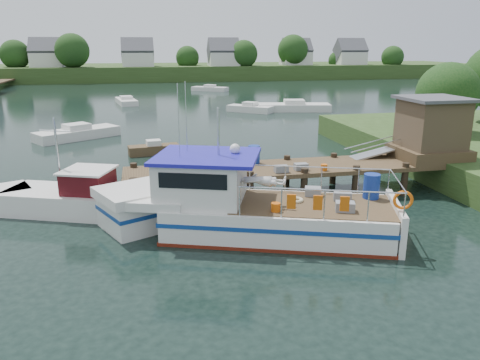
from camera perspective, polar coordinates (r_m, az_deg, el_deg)
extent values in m
plane|color=black|center=(22.16, 1.73, -2.03)|extent=(160.00, 160.00, 0.00)
cylinder|color=#332114|center=(33.02, 23.52, 5.41)|extent=(0.50, 0.50, 3.05)
sphere|color=#1E3F16|center=(32.71, 24.00, 9.60)|extent=(3.90, 3.90, 3.90)
cube|color=#314B1F|center=(104.72, -9.44, 12.88)|extent=(140.00, 24.00, 3.00)
cylinder|color=#332114|center=(102.19, -25.53, 11.89)|extent=(0.60, 0.60, 4.20)
sphere|color=#1E3F16|center=(102.09, -25.74, 13.62)|extent=(5.54, 5.54, 5.54)
cylinder|color=#332114|center=(96.31, -19.58, 12.52)|extent=(0.60, 0.60, 4.80)
sphere|color=#1E3F16|center=(96.21, -19.78, 14.63)|extent=(6.34, 6.34, 6.34)
cylinder|color=#332114|center=(97.61, -12.83, 12.54)|extent=(0.60, 0.60, 3.00)
sphere|color=#1E3F16|center=(97.51, -12.91, 13.84)|extent=(3.96, 3.96, 3.96)
cylinder|color=#332114|center=(100.09, -6.37, 13.08)|extent=(0.60, 0.60, 3.60)
sphere|color=#1E3F16|center=(99.99, -6.42, 14.61)|extent=(4.75, 4.75, 4.75)
cylinder|color=#332114|center=(97.86, 0.47, 13.29)|extent=(0.60, 0.60, 4.20)
sphere|color=#1E3F16|center=(97.76, 0.47, 15.11)|extent=(5.54, 5.54, 5.54)
cylinder|color=#332114|center=(102.68, 6.40, 13.49)|extent=(0.60, 0.60, 4.80)
sphere|color=#1E3F16|center=(102.58, 6.46, 15.47)|extent=(6.34, 6.34, 6.34)
cylinder|color=#332114|center=(108.49, 11.72, 12.92)|extent=(0.60, 0.60, 3.00)
sphere|color=#1E3F16|center=(108.41, 11.78, 14.09)|extent=(3.96, 3.96, 3.96)
cylinder|color=#332114|center=(109.80, 17.98, 12.68)|extent=(0.60, 0.60, 3.60)
sphere|color=#1E3F16|center=(109.71, 18.10, 14.06)|extent=(4.75, 4.75, 4.75)
cube|color=silver|center=(99.95, -22.37, 13.27)|extent=(6.00, 5.00, 3.00)
cube|color=#47474C|center=(99.91, -22.49, 14.36)|extent=(6.20, 5.09, 5.09)
cube|color=silver|center=(97.50, -12.32, 14.04)|extent=(6.00, 5.00, 3.00)
cube|color=#47474C|center=(97.46, -12.39, 15.15)|extent=(6.20, 5.09, 5.09)
cube|color=silver|center=(97.99, -2.02, 14.39)|extent=(6.00, 5.00, 3.00)
cube|color=#47474C|center=(97.95, -2.03, 15.50)|extent=(6.20, 5.09, 5.09)
cube|color=silver|center=(103.88, 6.79, 14.39)|extent=(6.00, 5.00, 3.00)
cube|color=#47474C|center=(103.85, 6.83, 15.44)|extent=(6.20, 5.09, 5.09)
cube|color=silver|center=(107.39, 13.24, 14.14)|extent=(6.00, 5.00, 3.00)
cube|color=#47474C|center=(107.35, 13.30, 15.15)|extent=(6.20, 5.09, 5.09)
cube|color=#4C3A24|center=(22.34, 6.75, 1.49)|extent=(16.00, 3.00, 0.20)
cylinder|color=black|center=(20.15, -12.75, -2.36)|extent=(0.32, 0.32, 1.90)
cylinder|color=black|center=(22.64, -12.72, -0.31)|extent=(0.32, 0.32, 1.90)
cylinder|color=black|center=(20.25, -5.67, -1.94)|extent=(0.32, 0.32, 1.90)
cylinder|color=black|center=(22.72, -6.41, 0.05)|extent=(0.32, 0.32, 1.90)
cylinder|color=black|center=(20.65, 1.24, -1.50)|extent=(0.32, 0.32, 1.90)
cylinder|color=black|center=(23.08, -0.23, 0.41)|extent=(0.32, 0.32, 1.90)
cylinder|color=black|center=(21.33, 7.80, -1.07)|extent=(0.32, 0.32, 1.90)
cylinder|color=black|center=(23.69, 5.70, 0.74)|extent=(0.32, 0.32, 1.90)
cylinder|color=black|center=(22.28, 13.87, -0.65)|extent=(0.32, 0.32, 1.90)
cylinder|color=black|center=(24.55, 11.28, 1.05)|extent=(0.32, 0.32, 1.90)
cylinder|color=black|center=(23.46, 19.38, -0.27)|extent=(0.32, 0.32, 1.90)
cylinder|color=black|center=(25.62, 16.43, 1.33)|extent=(0.32, 0.32, 1.90)
cylinder|color=black|center=(24.83, 24.33, 0.08)|extent=(0.32, 0.32, 1.90)
cylinder|color=black|center=(26.89, 21.14, 1.57)|extent=(0.32, 0.32, 1.90)
cube|color=#4C3A24|center=(25.33, 21.99, 3.09)|extent=(3.20, 3.00, 0.60)
cube|color=#4A3A29|center=(25.08, 22.32, 6.20)|extent=(2.60, 2.60, 2.40)
cube|color=#47474C|center=(24.92, 22.64, 9.14)|extent=(3.00, 3.00, 0.15)
cube|color=#A5A8AD|center=(24.91, 16.43, 3.29)|extent=(3.34, 0.90, 0.79)
cylinder|color=silver|center=(24.47, 16.96, 4.22)|extent=(3.34, 0.05, 0.76)
cylinder|color=silver|center=(25.16, 16.10, 4.60)|extent=(3.34, 0.05, 0.76)
cube|color=slate|center=(21.05, 5.05, 1.36)|extent=(0.60, 0.40, 0.30)
cube|color=slate|center=(21.54, 7.44, 1.63)|extent=(0.60, 0.40, 0.30)
cylinder|color=#D2580C|center=(21.62, 10.21, 1.53)|extent=(0.30, 0.30, 0.28)
cylinder|color=navy|center=(22.56, 1.72, 3.15)|extent=(0.56, 0.56, 0.85)
cube|color=silver|center=(17.63, 4.51, -4.76)|extent=(8.83, 5.85, 1.26)
cube|color=silver|center=(18.70, -12.51, -3.87)|extent=(3.10, 3.10, 1.26)
cube|color=silver|center=(18.45, -12.66, -1.55)|extent=(3.43, 3.35, 0.38)
cube|color=silver|center=(18.11, -9.40, -1.81)|extent=(3.11, 3.67, 0.33)
cube|color=navy|center=(17.57, 4.53, -4.28)|extent=(8.95, 5.93, 0.15)
cube|color=navy|center=(18.65, -12.54, -3.41)|extent=(3.15, 3.15, 0.15)
cube|color=#601A0D|center=(17.84, 4.47, -6.49)|extent=(8.94, 5.90, 0.15)
cube|color=#4C3A24|center=(17.40, 8.89, -2.95)|extent=(6.56, 4.77, 0.04)
cube|color=silver|center=(17.91, 18.34, -4.86)|extent=(1.31, 3.17, 1.48)
cube|color=silver|center=(17.53, -4.70, 0.11)|extent=(3.84, 3.71, 1.64)
cube|color=black|center=(16.10, -5.80, -0.16)|extent=(2.28, 0.85, 0.55)
cube|color=black|center=(18.80, -3.80, 2.27)|extent=(2.28, 0.85, 0.55)
cube|color=black|center=(17.83, -9.58, 1.31)|extent=(0.70, 1.87, 0.55)
cube|color=#1F1BA9|center=(17.27, -4.06, 2.88)|extent=(4.57, 4.24, 0.13)
cylinder|color=silver|center=(17.00, -2.67, 5.89)|extent=(0.11, 0.11, 1.75)
cylinder|color=silver|center=(16.69, -7.50, 7.11)|extent=(0.03, 0.03, 2.63)
cylinder|color=silver|center=(17.73, -6.59, 7.66)|extent=(0.03, 0.03, 2.63)
sphere|color=silver|center=(17.47, -0.61, 3.81)|extent=(0.50, 0.50, 0.39)
cylinder|color=silver|center=(15.65, 9.74, -1.21)|extent=(5.17, 1.88, 0.05)
cylinder|color=silver|center=(18.56, 9.46, 1.55)|extent=(5.17, 1.88, 0.05)
cylinder|color=silver|center=(17.43, 18.71, -0.05)|extent=(1.06, 2.85, 0.05)
cylinder|color=silver|center=(15.93, -0.04, -2.63)|extent=(0.06, 0.06, 1.04)
cylinder|color=silver|center=(18.79, 1.19, 0.30)|extent=(0.06, 0.06, 1.04)
cylinder|color=silver|center=(15.81, 5.08, -2.84)|extent=(0.06, 0.06, 1.04)
cylinder|color=silver|center=(18.69, 5.53, 0.15)|extent=(0.06, 0.06, 1.04)
cylinder|color=silver|center=(15.82, 10.24, -3.03)|extent=(0.06, 0.06, 1.04)
cylinder|color=silver|center=(18.70, 9.89, -0.02)|extent=(0.06, 0.06, 1.04)
cylinder|color=silver|center=(15.96, 15.35, -3.19)|extent=(0.06, 0.06, 1.04)
cylinder|color=silver|center=(18.82, 14.22, -0.18)|extent=(0.06, 0.06, 1.04)
cylinder|color=silver|center=(16.16, 19.40, -3.30)|extent=(0.06, 0.06, 1.04)
cylinder|color=silver|center=(18.99, 17.66, -0.30)|extent=(0.06, 0.06, 1.04)
cube|color=slate|center=(16.79, 12.69, -3.21)|extent=(0.77, 0.63, 0.35)
cube|color=slate|center=(17.92, 12.38, -1.94)|extent=(0.77, 0.63, 0.35)
cube|color=slate|center=(18.28, 8.86, -1.40)|extent=(0.71, 0.59, 0.35)
cylinder|color=navy|center=(18.38, 15.74, -0.76)|extent=(0.78, 0.78, 0.96)
cylinder|color=#D2580C|center=(16.43, 4.38, -3.35)|extent=(0.42, 0.42, 0.33)
torus|color=#BFB28C|center=(17.58, 6.74, -2.44)|extent=(0.78, 0.78, 0.13)
torus|color=#D2580C|center=(16.74, 19.26, -2.33)|extent=(0.68, 0.33, 0.68)
cube|color=#D2580C|center=(15.75, 6.28, -2.63)|extent=(0.33, 0.21, 0.49)
cube|color=#D2580C|center=(15.76, 9.46, -2.74)|extent=(0.33, 0.21, 0.49)
cube|color=#D2580C|center=(15.82, 12.64, -2.85)|extent=(0.33, 0.21, 0.49)
imported|color=silver|center=(16.86, 2.34, 0.00)|extent=(0.67, 0.81, 1.93)
cube|color=silver|center=(21.06, -18.97, -2.51)|extent=(6.76, 4.50, 0.98)
cube|color=silver|center=(22.80, -26.34, -1.94)|extent=(2.18, 2.18, 0.98)
cube|color=#430B0F|center=(20.57, -18.00, -0.15)|extent=(2.28, 2.28, 0.93)
cube|color=silver|center=(20.45, -18.12, 1.16)|extent=(2.53, 2.53, 0.08)
cylinder|color=silver|center=(20.92, -21.36, 2.96)|extent=(0.13, 0.13, 3.02)
cylinder|color=silver|center=(20.73, -21.63, 5.59)|extent=(1.29, 0.55, 0.06)
cube|color=#4C3A24|center=(31.26, -10.46, 3.65)|extent=(3.37, 1.51, 0.60)
cube|color=silver|center=(31.17, -10.50, 4.47)|extent=(1.00, 0.89, 0.39)
cube|color=silver|center=(75.06, -3.69, 11.03)|extent=(5.81, 4.68, 0.61)
cube|color=silver|center=(75.02, -3.69, 11.38)|extent=(2.07, 2.00, 0.39)
cube|color=silver|center=(38.07, -19.22, 5.33)|extent=(6.40, 5.21, 0.73)
cube|color=silver|center=(37.97, -19.29, 6.15)|extent=(2.29, 2.22, 0.47)
cube|color=silver|center=(50.63, 1.22, 8.66)|extent=(4.82, 4.44, 0.69)
cube|color=silver|center=(50.57, 1.23, 9.24)|extent=(1.81, 1.79, 0.44)
cube|color=silver|center=(51.89, 6.60, 8.79)|extent=(8.11, 4.16, 0.77)
cube|color=silver|center=(51.82, 6.62, 9.43)|extent=(2.50, 2.26, 0.50)
cube|color=silver|center=(59.49, -13.69, 9.29)|extent=(2.93, 5.98, 0.62)
cube|color=silver|center=(59.44, -13.72, 9.74)|extent=(1.63, 1.82, 0.40)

